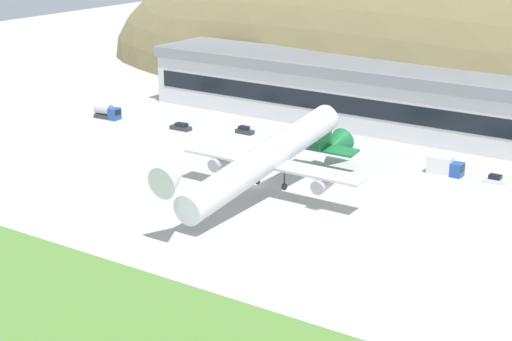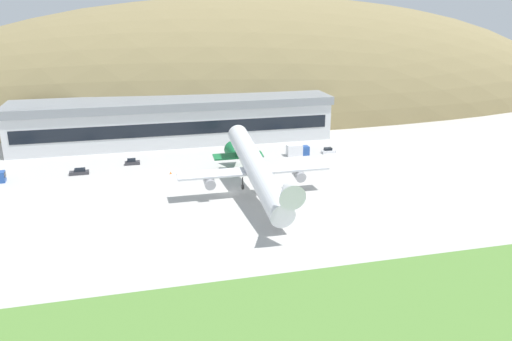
% 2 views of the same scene
% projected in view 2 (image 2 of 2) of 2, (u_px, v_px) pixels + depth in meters
% --- Properties ---
extents(ground_plane, '(393.38, 393.38, 0.00)m').
position_uv_depth(ground_plane, '(228.00, 193.00, 110.56)').
color(ground_plane, '#B7B5AF').
extents(grass_strip_foreground, '(354.04, 24.85, 0.08)m').
position_uv_depth(grass_strip_foreground, '(297.00, 322.00, 65.36)').
color(grass_strip_foreground, '#568438').
rests_on(grass_strip_foreground, ground_plane).
extents(hill_backdrop, '(277.07, 78.53, 86.20)m').
position_uv_depth(hill_backdrop, '(256.00, 110.00, 198.33)').
color(hill_backdrop, olive).
rests_on(hill_backdrop, ground_plane).
extents(terminal_building, '(94.47, 17.79, 13.27)m').
position_uv_depth(terminal_building, '(175.00, 118.00, 149.48)').
color(terminal_building, silver).
rests_on(terminal_building, ground_plane).
extents(cargo_airplane, '(33.18, 51.09, 11.71)m').
position_uv_depth(cargo_airplane, '(255.00, 168.00, 106.34)').
color(cargo_airplane, silver).
extents(service_car_0, '(4.63, 1.91, 1.48)m').
position_uv_depth(service_car_0, '(79.00, 172.00, 122.45)').
color(service_car_0, '#333338').
rests_on(service_car_0, ground_plane).
extents(service_car_1, '(3.79, 1.76, 1.56)m').
position_uv_depth(service_car_1, '(328.00, 151.00, 140.12)').
color(service_car_1, silver).
rests_on(service_car_1, ground_plane).
extents(service_car_2, '(3.84, 1.63, 1.56)m').
position_uv_depth(service_car_2, '(132.00, 162.00, 129.99)').
color(service_car_2, '#333338').
rests_on(service_car_2, ground_plane).
extents(fuel_truck, '(6.34, 2.43, 3.07)m').
position_uv_depth(fuel_truck, '(297.00, 150.00, 137.76)').
color(fuel_truck, '#264C99').
rests_on(fuel_truck, ground_plane).
extents(traffic_cone_0, '(0.52, 0.52, 0.58)m').
position_uv_depth(traffic_cone_0, '(223.00, 177.00, 120.15)').
color(traffic_cone_0, orange).
rests_on(traffic_cone_0, ground_plane).
extents(traffic_cone_1, '(0.52, 0.52, 0.58)m').
position_uv_depth(traffic_cone_1, '(171.00, 173.00, 122.97)').
color(traffic_cone_1, orange).
rests_on(traffic_cone_1, ground_plane).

